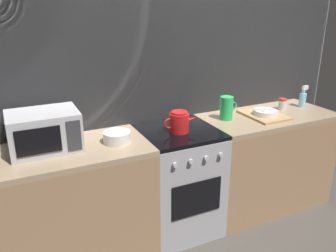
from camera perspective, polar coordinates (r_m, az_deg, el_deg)
ground_plane at (r=3.20m, az=1.60°, el=-15.91°), size 8.00×8.00×0.00m
back_wall at (r=2.96m, az=-1.05°, el=6.77°), size 3.60×0.05×2.40m
counter_left at (r=2.72m, az=-15.83°, el=-12.49°), size 1.20×0.60×0.90m
stove_unit at (r=2.96m, az=1.69°, el=-8.86°), size 0.60×0.63×0.90m
counter_right at (r=3.43m, az=15.25°, el=-5.39°), size 1.20×0.60×0.90m
microwave at (r=2.52m, az=-19.44°, el=-0.79°), size 0.46×0.35×0.27m
kettle at (r=2.71m, az=1.84°, el=0.65°), size 0.28×0.15×0.17m
mixing_bowl at (r=2.56m, az=-8.24°, el=-1.77°), size 0.20×0.20×0.08m
pitcher at (r=3.03m, az=9.47°, el=2.89°), size 0.16×0.11×0.20m
dish_pile at (r=3.20m, az=15.38°, el=1.91°), size 0.30×0.40×0.07m
spice_jar at (r=3.44m, az=18.03°, el=3.39°), size 0.08×0.08×0.10m
spray_bottle at (r=3.59m, az=20.98°, el=4.16°), size 0.08×0.06×0.20m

